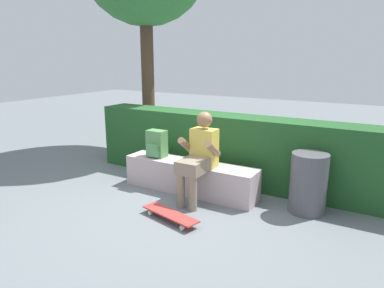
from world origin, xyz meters
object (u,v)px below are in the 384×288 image
person_skater (199,155)px  skateboard_near_person (170,214)px  bench_main (190,177)px  backpack_on_bench (156,144)px  trash_bin (308,183)px

person_skater → skateboard_near_person: bearing=-90.2°
person_skater → bench_main: bearing=142.0°
bench_main → person_skater: bearing=-38.0°
skateboard_near_person → backpack_on_bench: backpack_on_bench is taller
bench_main → trash_bin: size_ratio=2.62×
person_skater → trash_bin: person_skater is taller
bench_main → backpack_on_bench: size_ratio=4.99×
skateboard_near_person → trash_bin: 1.75m
bench_main → person_skater: (0.27, -0.21, 0.42)m
trash_bin → backpack_on_bench: bearing=-175.3°
skateboard_near_person → backpack_on_bench: 1.35m
bench_main → trash_bin: bearing=6.1°
backpack_on_bench → person_skater: bearing=-13.4°
person_skater → trash_bin: size_ratio=1.58×
backpack_on_bench → trash_bin: (2.18, 0.18, -0.26)m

